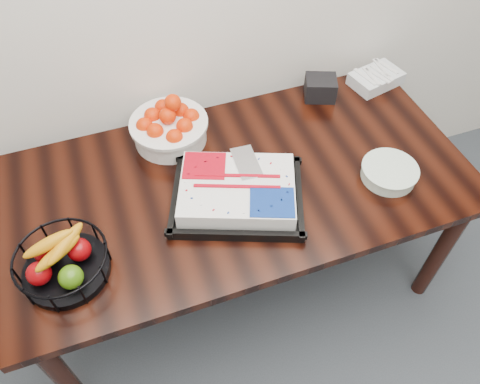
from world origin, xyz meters
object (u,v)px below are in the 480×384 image
object	(u,v)px
cake_tray	(237,192)
fruit_basket	(62,262)
table	(240,193)
tangerine_bowl	(169,124)
plate_stack	(389,172)
napkin_box	(320,88)

from	to	relation	value
cake_tray	fruit_basket	bearing A→B (deg)	-171.01
table	tangerine_bowl	size ratio (longest dim) A/B	5.65
table	cake_tray	bearing A→B (deg)	-114.56
table	cake_tray	size ratio (longest dim) A/B	3.11
table	tangerine_bowl	distance (m)	0.40
fruit_basket	plate_stack	world-z (taller)	fruit_basket
plate_stack	napkin_box	xyz separation A→B (m)	(-0.04, 0.53, 0.02)
table	plate_stack	world-z (taller)	plate_stack
fruit_basket	plate_stack	distance (m)	1.22
fruit_basket	napkin_box	size ratio (longest dim) A/B	2.23
cake_tray	napkin_box	xyz separation A→B (m)	(0.55, 0.44, 0.00)
plate_stack	napkin_box	bearing A→B (deg)	93.87
table	tangerine_bowl	xyz separation A→B (m)	(-0.19, 0.31, 0.17)
tangerine_bowl	plate_stack	distance (m)	0.89
table	napkin_box	distance (m)	0.63
fruit_basket	napkin_box	distance (m)	1.30
plate_stack	napkin_box	world-z (taller)	napkin_box
fruit_basket	plate_stack	xyz separation A→B (m)	(1.22, 0.01, -0.04)
plate_stack	tangerine_bowl	bearing A→B (deg)	146.50
cake_tray	tangerine_bowl	size ratio (longest dim) A/B	1.82
tangerine_bowl	plate_stack	world-z (taller)	tangerine_bowl
tangerine_bowl	fruit_basket	bearing A→B (deg)	-133.90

